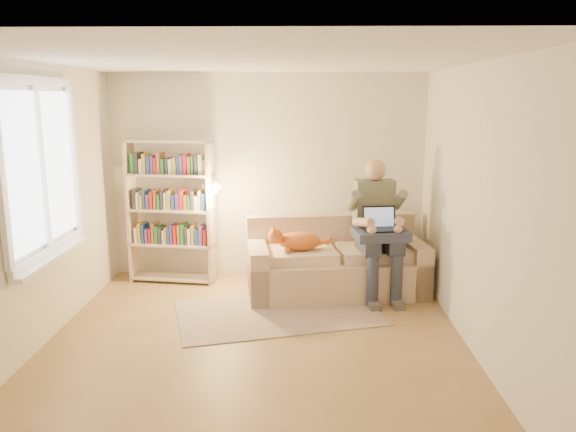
{
  "coord_description": "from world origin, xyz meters",
  "views": [
    {
      "loc": [
        0.41,
        -4.9,
        2.28
      ],
      "look_at": [
        0.29,
        1.0,
        1.04
      ],
      "focal_mm": 35.0,
      "sensor_mm": 36.0,
      "label": 1
    }
  ],
  "objects_px": {
    "person": "(377,222)",
    "laptop": "(386,224)",
    "bookshelf": "(171,204)",
    "cat": "(295,241)",
    "sofa": "(335,266)"
  },
  "relations": [
    {
      "from": "person",
      "to": "laptop",
      "type": "xyz_separation_m",
      "value": [
        0.08,
        -0.15,
        0.01
      ]
    },
    {
      "from": "sofa",
      "to": "bookshelf",
      "type": "bearing_deg",
      "value": 162.71
    },
    {
      "from": "sofa",
      "to": "laptop",
      "type": "relative_size",
      "value": 5.25
    },
    {
      "from": "person",
      "to": "cat",
      "type": "height_order",
      "value": "person"
    },
    {
      "from": "cat",
      "to": "bookshelf",
      "type": "distance_m",
      "value": 1.66
    },
    {
      "from": "laptop",
      "to": "bookshelf",
      "type": "distance_m",
      "value": 2.64
    },
    {
      "from": "cat",
      "to": "laptop",
      "type": "bearing_deg",
      "value": -10.2
    },
    {
      "from": "sofa",
      "to": "bookshelf",
      "type": "relative_size",
      "value": 1.21
    },
    {
      "from": "laptop",
      "to": "bookshelf",
      "type": "height_order",
      "value": "bookshelf"
    },
    {
      "from": "person",
      "to": "bookshelf",
      "type": "xyz_separation_m",
      "value": [
        -2.49,
        0.43,
        0.11
      ]
    },
    {
      "from": "cat",
      "to": "person",
      "type": "bearing_deg",
      "value": -1.47
    },
    {
      "from": "person",
      "to": "laptop",
      "type": "relative_size",
      "value": 3.84
    },
    {
      "from": "cat",
      "to": "bookshelf",
      "type": "bearing_deg",
      "value": 152.93
    },
    {
      "from": "laptop",
      "to": "bookshelf",
      "type": "relative_size",
      "value": 0.23
    },
    {
      "from": "person",
      "to": "cat",
      "type": "relative_size",
      "value": 2.17
    }
  ]
}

